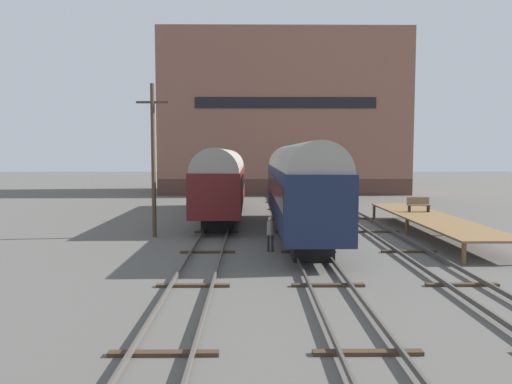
{
  "coord_description": "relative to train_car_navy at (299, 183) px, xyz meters",
  "views": [
    {
      "loc": [
        -2.75,
        -26.34,
        4.73
      ],
      "look_at": [
        -2.39,
        5.96,
        2.2
      ],
      "focal_mm": 35.0,
      "sensor_mm": 36.0,
      "label": 1
    }
  ],
  "objects": [
    {
      "name": "person_worker",
      "position": [
        -1.8,
        -4.64,
        -1.99
      ],
      "size": [
        0.32,
        0.32,
        1.69
      ],
      "color": "#282833",
      "rests_on": "ground"
    },
    {
      "name": "station_platform",
      "position": [
        7.63,
        -0.04,
        -2.03
      ],
      "size": [
        3.05,
        15.61,
        1.05
      ],
      "color": "brown",
      "rests_on": "ground"
    },
    {
      "name": "track_right",
      "position": [
        4.79,
        -2.01,
        -2.86
      ],
      "size": [
        2.6,
        60.0,
        0.26
      ],
      "color": "#4C4742",
      "rests_on": "ground"
    },
    {
      "name": "track_left",
      "position": [
        -4.79,
        -2.01,
        -2.86
      ],
      "size": [
        2.6,
        60.0,
        0.26
      ],
      "color": "#4C4742",
      "rests_on": "ground"
    },
    {
      "name": "track_middle",
      "position": [
        0.0,
        -2.01,
        -2.86
      ],
      "size": [
        2.6,
        60.0,
        0.26
      ],
      "color": "#4C4742",
      "rests_on": "ground"
    },
    {
      "name": "bench",
      "position": [
        7.8,
        2.67,
        -1.47
      ],
      "size": [
        1.4,
        0.4,
        0.91
      ],
      "color": "brown",
      "rests_on": "station_platform"
    },
    {
      "name": "ground_plane",
      "position": [
        0.0,
        -2.01,
        -3.0
      ],
      "size": [
        200.0,
        200.0,
        0.0
      ],
      "primitive_type": "plane",
      "color": "#56544F"
    },
    {
      "name": "train_car_maroon",
      "position": [
        -4.79,
        7.91,
        -0.16
      ],
      "size": [
        3.02,
        18.06,
        5.02
      ],
      "color": "black",
      "rests_on": "ground"
    },
    {
      "name": "warehouse_building",
      "position": [
        1.1,
        32.79,
        6.3
      ],
      "size": [
        28.38,
        12.15,
        18.6
      ],
      "color": "#4F342A",
      "rests_on": "ground"
    },
    {
      "name": "utility_pole",
      "position": [
        -8.19,
        -0.33,
        1.44
      ],
      "size": [
        1.8,
        0.24,
        8.57
      ],
      "color": "#473828",
      "rests_on": "ground"
    },
    {
      "name": "train_car_navy",
      "position": [
        0.0,
        0.0,
        0.0
      ],
      "size": [
        2.89,
        18.54,
        5.24
      ],
      "color": "black",
      "rests_on": "ground"
    }
  ]
}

